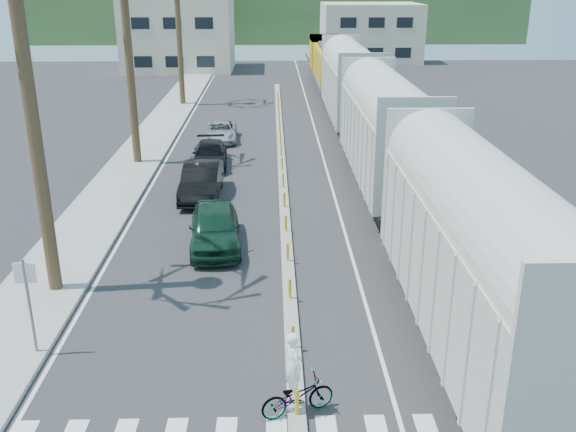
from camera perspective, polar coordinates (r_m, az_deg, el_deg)
The scene contains 14 objects.
ground at distance 17.23m, azimuth 0.66°, elevation -15.55°, with size 140.00×140.00×0.00m, color #28282B.
sidewalk at distance 40.98m, azimuth -12.68°, elevation 5.80°, with size 3.00×90.00×0.15m, color gray.
rails at distance 43.47m, azimuth 5.95°, elevation 6.97°, with size 1.56×100.00×0.06m.
median at distance 35.34m, azimuth -0.52°, elevation 3.99°, with size 0.45×60.00×0.85m.
lane_markings at distance 40.25m, azimuth -3.72°, elevation 5.89°, with size 9.42×90.00×0.01m.
freight_train at distance 37.52m, azimuth 7.16°, elevation 9.24°, with size 3.00×60.94×5.85m.
street_sign at distance 19.12m, azimuth -22.13°, elevation -6.42°, with size 0.60×0.08×3.00m.
buildings at distance 85.97m, azimuth -5.61°, elevation 16.58°, with size 38.00×27.00×10.00m.
hillside at distance 113.99m, azimuth -1.26°, elevation 18.44°, with size 80.00×20.00×12.00m, color #385628.
car_lead at distance 25.56m, azimuth -6.53°, elevation -0.99°, with size 2.37×5.02×1.66m, color #113322.
car_second at distance 31.47m, azimuth -7.69°, elevation 3.11°, with size 1.83×5.02×1.64m, color black.
car_third at distance 36.69m, azimuth -6.96°, elevation 5.43°, with size 2.16×4.79×1.36m, color black.
car_rear at distance 42.60m, azimuth -5.98°, elevation 7.49°, with size 2.18×4.47×1.22m, color #B5B8BB.
cyclist at distance 16.20m, azimuth 0.77°, elevation -15.10°, with size 1.87×2.31×2.27m.
Camera 1 is at (-0.55, -13.91, 10.15)m, focal length 40.00 mm.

